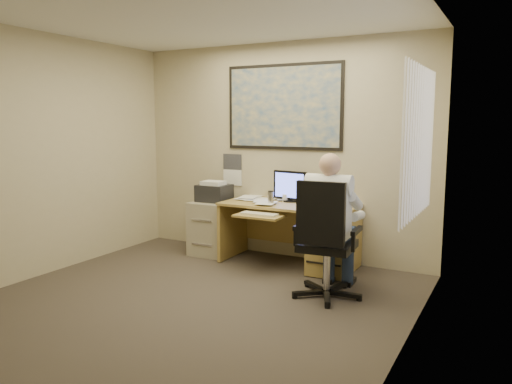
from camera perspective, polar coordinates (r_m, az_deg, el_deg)
The scene contains 8 objects.
room_shell at distance 4.44m, azimuth -9.76°, elevation 3.12°, with size 4.00×4.50×2.70m.
desk at distance 5.92m, azimuth 6.76°, elevation -4.48°, with size 1.60×0.97×1.12m.
world_map at distance 6.31m, azimuth 3.14°, elevation 9.67°, with size 1.56×0.03×1.06m, color #1E4C93.
wall_calendar at distance 6.70m, azimuth -2.72°, elevation 2.56°, with size 0.28×0.01×0.42m, color white.
window_blinds at distance 4.36m, azimuth 18.31°, elevation 5.38°, with size 0.06×1.40×1.30m, color beige, non-canonical shape.
filing_cabinet at distance 6.56m, azimuth -4.76°, elevation -3.48°, with size 0.50×0.60×0.96m.
office_chair at distance 4.97m, azimuth 7.87°, elevation -8.14°, with size 0.74×0.74×1.18m.
person at distance 4.95m, azimuth 8.33°, elevation -3.82°, with size 0.57×0.82×1.42m, color white, non-canonical shape.
Camera 1 is at (2.71, -3.49, 1.73)m, focal length 35.00 mm.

